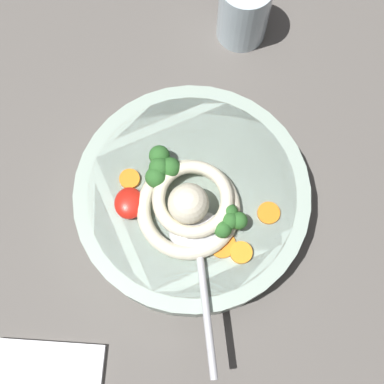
{
  "coord_description": "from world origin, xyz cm",
  "views": [
    {
      "loc": [
        -20.07,
        3.61,
        63.39
      ],
      "look_at": [
        -3.57,
        3.04,
        9.19
      ],
      "focal_mm": 47.96,
      "sensor_mm": 36.0,
      "label": 1
    }
  ],
  "objects_px": {
    "soup_bowl": "(192,199)",
    "noodle_pile": "(190,205)",
    "soup_spoon": "(198,244)",
    "drinking_glass": "(244,10)"
  },
  "relations": [
    {
      "from": "soup_bowl",
      "to": "noodle_pile",
      "type": "distance_m",
      "value": 0.05
    },
    {
      "from": "soup_spoon",
      "to": "noodle_pile",
      "type": "bearing_deg",
      "value": -173.6
    },
    {
      "from": "noodle_pile",
      "to": "drinking_glass",
      "type": "distance_m",
      "value": 0.27
    },
    {
      "from": "drinking_glass",
      "to": "soup_spoon",
      "type": "bearing_deg",
      "value": 167.03
    },
    {
      "from": "drinking_glass",
      "to": "soup_bowl",
      "type": "bearing_deg",
      "value": 162.92
    },
    {
      "from": "soup_bowl",
      "to": "noodle_pile",
      "type": "relative_size",
      "value": 2.14
    },
    {
      "from": "soup_spoon",
      "to": "drinking_glass",
      "type": "distance_m",
      "value": 0.31
    },
    {
      "from": "soup_bowl",
      "to": "drinking_glass",
      "type": "height_order",
      "value": "drinking_glass"
    },
    {
      "from": "soup_spoon",
      "to": "drinking_glass",
      "type": "height_order",
      "value": "drinking_glass"
    },
    {
      "from": "soup_spoon",
      "to": "soup_bowl",
      "type": "bearing_deg",
      "value": 180.0
    }
  ]
}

